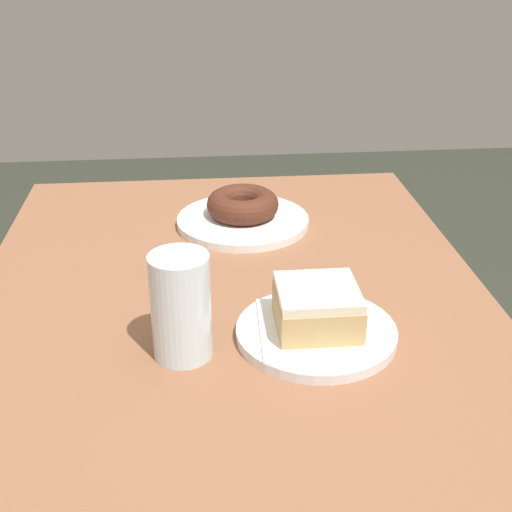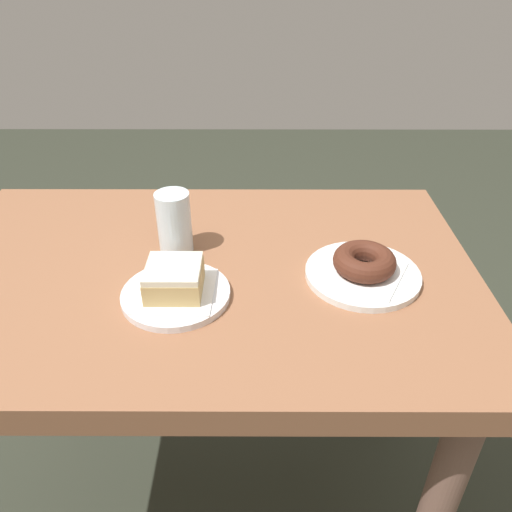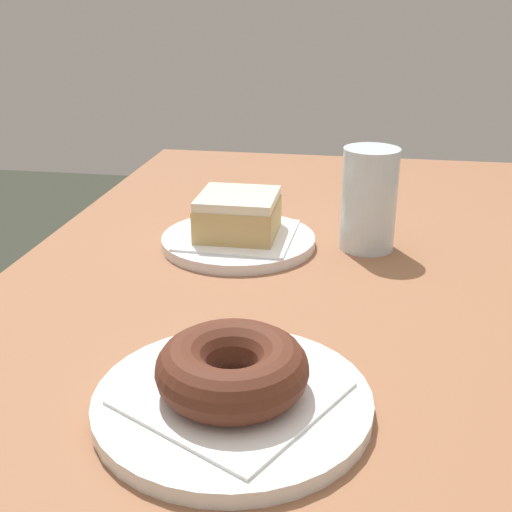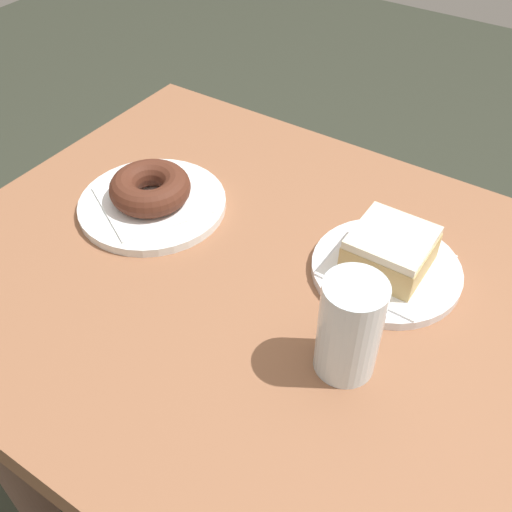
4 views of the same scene
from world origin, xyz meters
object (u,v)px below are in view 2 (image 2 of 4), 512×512
Objects in this scene: plate_glazed_square at (176,294)px; donut_glazed_square at (174,278)px; donut_chocolate_ring at (364,261)px; plate_chocolate_ring at (362,274)px; water_glass at (174,222)px.

donut_glazed_square is (0.00, 0.00, 0.03)m from plate_glazed_square.
plate_chocolate_ring is at bearing 0.00° from donut_chocolate_ring.
donut_glazed_square is 0.76× the size of water_glass.
water_glass is (0.02, -0.16, 0.06)m from plate_glazed_square.
water_glass reaches higher than donut_glazed_square.
plate_glazed_square and plate_chocolate_ring have the same top height.
donut_glazed_square is 0.16m from water_glass.
plate_chocolate_ring is at bearing -169.69° from plate_glazed_square.
donut_glazed_square reaches higher than donut_chocolate_ring.
donut_glazed_square is at bearing 63.43° from plate_glazed_square.
donut_glazed_square is 0.34m from donut_chocolate_ring.
plate_glazed_square is at bearing -116.57° from donut_glazed_square.
plate_glazed_square is at bearing 10.31° from donut_chocolate_ring.
water_glass is at bearing -14.90° from donut_chocolate_ring.
donut_glazed_square is 0.82× the size of donut_chocolate_ring.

